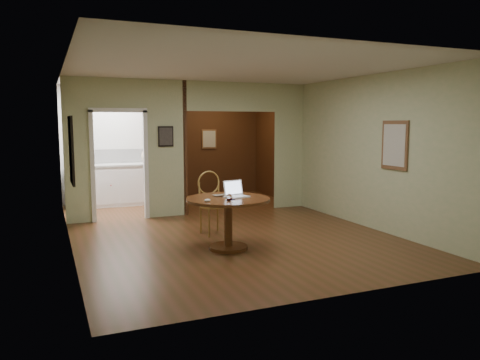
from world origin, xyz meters
name	(u,v)px	position (x,y,z in m)	size (l,w,h in m)	color
floor	(243,242)	(0.00, 0.00, 0.00)	(5.00, 5.00, 0.00)	#492E14
room_shell	(165,151)	(-0.47, 3.10, 1.29)	(5.20, 7.50, 5.00)	silver
dining_table	(228,211)	(-0.35, -0.27, 0.57)	(1.23, 1.23, 0.77)	#5B2A16
chair	(212,199)	(-0.25, 0.78, 0.59)	(0.50, 0.50, 1.06)	olive
open_laptop	(235,192)	(-0.22, -0.20, 0.83)	(0.39, 0.37, 0.24)	white
closed_laptop	(224,196)	(-0.36, -0.11, 0.78)	(0.31, 0.20, 0.02)	#B7B7BC
mouse	(207,200)	(-0.74, -0.47, 0.79)	(0.10, 0.05, 0.04)	white
wine_glass	(229,197)	(-0.43, -0.51, 0.82)	(0.09, 0.09, 0.10)	white
pen	(231,200)	(-0.39, -0.46, 0.77)	(0.01, 0.01, 0.15)	navy
kitchen_cabinet	(116,185)	(-1.35, 4.20, 0.47)	(2.06, 0.60, 0.94)	white
grocery_bag	(149,156)	(-0.59, 4.20, 1.11)	(0.33, 0.29, 0.33)	beige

